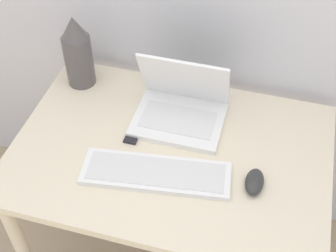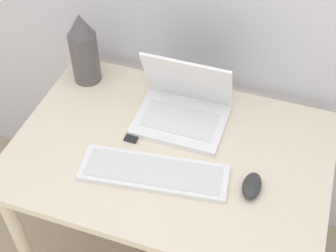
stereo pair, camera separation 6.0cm
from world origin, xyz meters
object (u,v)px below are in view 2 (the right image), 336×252
object	(u,v)px
keyboard	(154,173)
mouse	(252,186)
laptop	(183,106)
mp3_player	(132,137)
vase	(84,49)

from	to	relation	value
keyboard	mouse	size ratio (longest dim) A/B	4.60
laptop	keyboard	bearing A→B (deg)	-91.90
keyboard	mouse	distance (m)	0.31
laptop	mp3_player	xyz separation A→B (m)	(-0.13, -0.15, -0.05)
keyboard	vase	xyz separation A→B (m)	(-0.40, 0.36, 0.13)
laptop	mouse	bearing A→B (deg)	-38.52
vase	laptop	bearing A→B (deg)	-11.88
mouse	vase	bearing A→B (deg)	155.55
mouse	vase	xyz separation A→B (m)	(-0.71, 0.32, 0.12)
mouse	mp3_player	xyz separation A→B (m)	(-0.43, 0.08, -0.01)
mouse	vase	size ratio (longest dim) A/B	0.37
keyboard	mouse	bearing A→B (deg)	7.95
vase	mouse	bearing A→B (deg)	-24.45
mp3_player	laptop	bearing A→B (deg)	48.30
laptop	mp3_player	size ratio (longest dim) A/B	6.41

